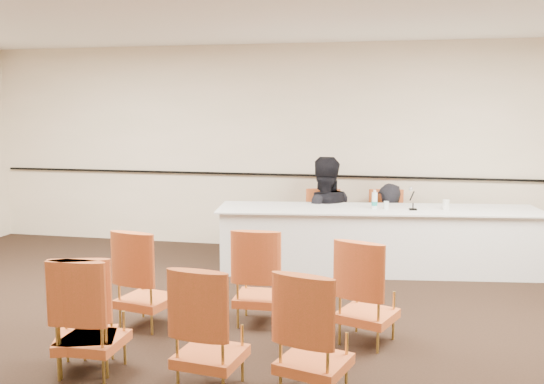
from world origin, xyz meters
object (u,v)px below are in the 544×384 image
(panelist_main, at_px, (387,242))
(aud_chair_back_mid, at_px, (210,327))
(drinking_glass, at_px, (386,205))
(aud_chair_front_mid, at_px, (260,275))
(aud_chair_front_right, at_px, (368,291))
(aud_chair_extra, at_px, (92,314))
(aud_chair_back_right, at_px, (314,333))
(aud_chair_back_left, at_px, (85,312))
(coffee_cup, at_px, (446,205))
(aud_chair_front_left, at_px, (146,278))
(water_bottle, at_px, (375,199))
(microphone, at_px, (413,199))
(panelist_main_chair, at_px, (387,226))
(panel_table, at_px, (377,240))
(panelist_second, at_px, (323,224))
(panelist_second_chair, at_px, (323,225))

(panelist_main, height_order, aud_chair_back_mid, panelist_main)
(drinking_glass, distance_m, aud_chair_front_mid, 2.45)
(aud_chair_front_right, bearing_deg, aud_chair_extra, -132.65)
(aud_chair_front_right, xyz_separation_m, aud_chair_back_right, (-0.31, -1.11, 0.00))
(aud_chair_front_right, height_order, aud_chair_back_mid, same)
(aud_chair_back_left, xyz_separation_m, aud_chair_back_right, (1.84, -0.06, 0.00))
(coffee_cup, height_order, aud_chair_back_right, aud_chair_back_right)
(aud_chair_front_left, bearing_deg, aud_chair_extra, -77.76)
(panelist_main, xyz_separation_m, aud_chair_back_mid, (-1.18, -4.21, 0.23))
(aud_chair_back_mid, height_order, aud_chair_extra, same)
(aud_chair_front_right, bearing_deg, aud_chair_back_right, -85.72)
(drinking_glass, bearing_deg, water_bottle, -173.79)
(microphone, relative_size, aud_chair_back_left, 0.29)
(drinking_glass, height_order, aud_chair_back_mid, aud_chair_back_mid)
(panelist_main_chair, bearing_deg, aud_chair_front_right, -99.66)
(coffee_cup, distance_m, aud_chair_back_mid, 4.13)
(aud_chair_front_mid, bearing_deg, panel_table, 62.64)
(panelist_main, xyz_separation_m, aud_chair_front_mid, (-1.13, -2.79, 0.23))
(panelist_main_chair, distance_m, drinking_glass, 0.75)
(aud_chair_front_left, distance_m, aud_chair_back_mid, 1.50)
(aud_chair_back_right, distance_m, aud_chair_extra, 1.77)
(aud_chair_front_mid, bearing_deg, aud_chair_front_right, -16.86)
(aud_chair_front_right, xyz_separation_m, aud_chair_back_left, (-2.15, -1.05, 0.00))
(aud_chair_back_left, bearing_deg, panelist_main_chair, 40.96)
(panel_table, xyz_separation_m, aud_chair_front_mid, (-1.03, -2.18, 0.07))
(water_bottle, bearing_deg, microphone, 0.72)
(aud_chair_extra, bearing_deg, drinking_glass, 58.21)
(aud_chair_back_left, bearing_deg, aud_chair_extra, -36.96)
(aud_chair_front_mid, height_order, aud_chair_back_mid, same)
(panelist_second, relative_size, aud_chair_back_right, 1.97)
(panelist_second_chair, relative_size, water_bottle, 3.94)
(aud_chair_back_left, bearing_deg, microphone, 32.99)
(water_bottle, height_order, aud_chair_back_mid, water_bottle)
(panelist_main_chair, xyz_separation_m, aud_chair_extra, (-2.17, -4.13, 0.00))
(aud_chair_front_left, height_order, aud_chair_front_mid, same)
(panelist_second, height_order, aud_chair_back_mid, panelist_second)
(drinking_glass, xyz_separation_m, aud_chair_back_mid, (-1.17, -3.56, -0.39))
(aud_chair_front_right, xyz_separation_m, aud_chair_extra, (-2.08, -1.07, 0.00))
(panelist_second, relative_size, drinking_glass, 18.69)
(panelist_second, height_order, water_bottle, panelist_second)
(panelist_main, distance_m, aud_chair_front_right, 3.07)
(panelist_main, xyz_separation_m, water_bottle, (-0.15, -0.66, 0.69))
(coffee_cup, bearing_deg, panelist_main_chair, 142.15)
(panelist_second, relative_size, aud_chair_front_mid, 1.97)
(microphone, distance_m, aud_chair_front_mid, 2.63)
(panelist_second_chair, bearing_deg, aud_chair_back_mid, -102.22)
(panel_table, bearing_deg, microphone, -13.59)
(microphone, xyz_separation_m, water_bottle, (-0.47, -0.01, -0.02))
(microphone, bearing_deg, drinking_glass, 166.34)
(panelist_main, distance_m, panelist_second, 0.91)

